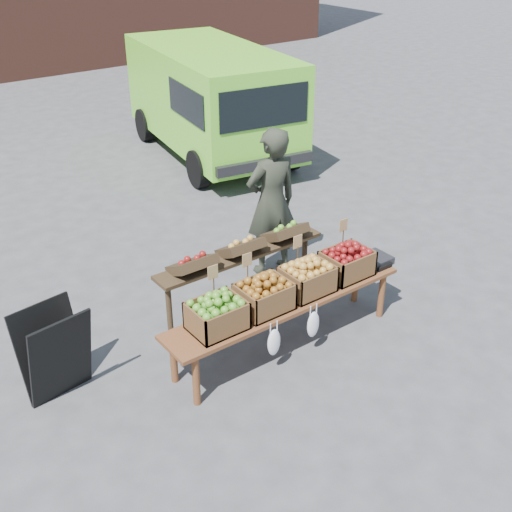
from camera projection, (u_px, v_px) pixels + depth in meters
ground at (286, 342)px, 6.74m from camera, size 80.00×80.00×0.00m
delivery_van at (211, 103)px, 11.37m from camera, size 2.60×4.49×1.90m
vendor at (271, 203)px, 7.64m from camera, size 0.72×0.52×1.85m
chalkboard_sign at (55, 353)px, 5.83m from camera, size 0.65×0.41×0.92m
back_table at (241, 276)px, 6.92m from camera, size 2.10×0.44×1.04m
display_bench at (285, 323)px, 6.55m from camera, size 2.70×0.56×0.57m
crate_golden_apples at (217, 316)px, 5.91m from camera, size 0.50×0.40×0.28m
crate_russet_pears at (264, 297)px, 6.20m from camera, size 0.50×0.40×0.28m
crate_red_apples at (307, 279)px, 6.49m from camera, size 0.50×0.40×0.28m
crate_green_apples at (347, 263)px, 6.78m from camera, size 0.50×0.40×0.28m
weighing_scale at (374, 260)px, 7.05m from camera, size 0.34×0.30×0.08m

